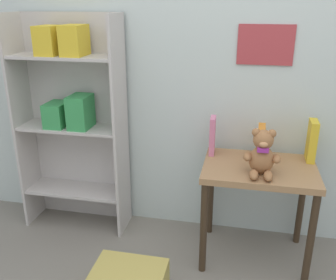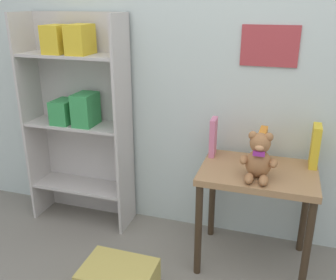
{
  "view_description": "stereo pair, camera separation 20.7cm",
  "coord_description": "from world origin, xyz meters",
  "px_view_note": "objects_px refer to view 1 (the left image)",
  "views": [
    {
      "loc": [
        0.11,
        -0.81,
        1.46
      ],
      "look_at": [
        -0.31,
        1.21,
        0.69
      ],
      "focal_mm": 40.0,
      "sensor_mm": 36.0,
      "label": 1
    },
    {
      "loc": [
        0.31,
        -0.76,
        1.46
      ],
      "look_at": [
        -0.31,
        1.21,
        0.69
      ],
      "focal_mm": 40.0,
      "sensor_mm": 36.0,
      "label": 2
    }
  ],
  "objects_px": {
    "display_table": "(258,181)",
    "book_standing_pink": "(212,136)",
    "teddy_bear": "(262,154)",
    "book_standing_orange": "(261,142)",
    "bookshelf_side": "(72,112)",
    "book_standing_yellow": "(312,141)"
  },
  "relations": [
    {
      "from": "bookshelf_side",
      "to": "book_standing_yellow",
      "type": "distance_m",
      "value": 1.47
    },
    {
      "from": "teddy_bear",
      "to": "book_standing_orange",
      "type": "relative_size",
      "value": 1.32
    },
    {
      "from": "teddy_bear",
      "to": "book_standing_orange",
      "type": "distance_m",
      "value": 0.24
    },
    {
      "from": "teddy_bear",
      "to": "book_standing_pink",
      "type": "bearing_deg",
      "value": 140.07
    },
    {
      "from": "book_standing_orange",
      "to": "bookshelf_side",
      "type": "bearing_deg",
      "value": -179.54
    },
    {
      "from": "bookshelf_side",
      "to": "book_standing_yellow",
      "type": "relative_size",
      "value": 5.92
    },
    {
      "from": "bookshelf_side",
      "to": "book_standing_pink",
      "type": "bearing_deg",
      "value": -2.17
    },
    {
      "from": "bookshelf_side",
      "to": "book_standing_pink",
      "type": "distance_m",
      "value": 0.91
    },
    {
      "from": "display_table",
      "to": "teddy_bear",
      "type": "height_order",
      "value": "teddy_bear"
    },
    {
      "from": "display_table",
      "to": "book_standing_orange",
      "type": "relative_size",
      "value": 3.28
    },
    {
      "from": "teddy_bear",
      "to": "book_standing_pink",
      "type": "xyz_separation_m",
      "value": [
        -0.28,
        0.24,
        -0.0
      ]
    },
    {
      "from": "display_table",
      "to": "book_standing_pink",
      "type": "bearing_deg",
      "value": 154.73
    },
    {
      "from": "book_standing_pink",
      "to": "book_standing_yellow",
      "type": "xyz_separation_m",
      "value": [
        0.56,
        0.01,
        0.0
      ]
    },
    {
      "from": "bookshelf_side",
      "to": "book_standing_pink",
      "type": "relative_size",
      "value": 6.17
    },
    {
      "from": "book_standing_orange",
      "to": "book_standing_yellow",
      "type": "height_order",
      "value": "book_standing_yellow"
    },
    {
      "from": "display_table",
      "to": "book_standing_pink",
      "type": "height_order",
      "value": "book_standing_pink"
    },
    {
      "from": "book_standing_yellow",
      "to": "bookshelf_side",
      "type": "bearing_deg",
      "value": -179.5
    },
    {
      "from": "display_table",
      "to": "teddy_bear",
      "type": "relative_size",
      "value": 2.49
    },
    {
      "from": "bookshelf_side",
      "to": "display_table",
      "type": "bearing_deg",
      "value": -8.03
    },
    {
      "from": "book_standing_pink",
      "to": "book_standing_orange",
      "type": "relative_size",
      "value": 1.2
    },
    {
      "from": "book_standing_orange",
      "to": "book_standing_yellow",
      "type": "distance_m",
      "value": 0.28
    },
    {
      "from": "book_standing_pink",
      "to": "book_standing_yellow",
      "type": "height_order",
      "value": "book_standing_yellow"
    }
  ]
}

